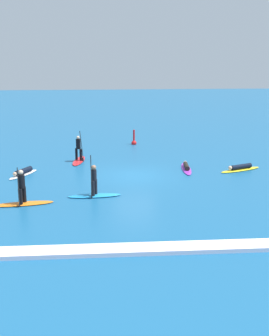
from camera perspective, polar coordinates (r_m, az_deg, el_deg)
ground_plane at (r=27.46m, az=-0.00°, el=-1.01°), size 120.00×120.00×0.00m
surfer_on_orange_board at (r=23.01m, az=-14.29°, el=-3.41°), size 3.12×1.11×2.00m
surfer_on_red_board at (r=31.10m, az=-7.21°, el=1.67°), size 1.09×2.82×2.21m
surfer_on_white_board at (r=28.41m, az=-14.20°, el=-0.58°), size 1.76×2.49×0.42m
surfer_on_blue_board at (r=23.63m, az=-5.23°, el=-2.76°), size 2.86×0.87×2.31m
surfer_on_purple_board at (r=29.12m, az=6.70°, el=0.10°), size 0.79×3.10×0.38m
surfer_on_yellow_board at (r=29.44m, az=13.50°, el=-0.03°), size 3.05×1.74×0.41m
marker_buoy at (r=36.49m, az=-0.07°, el=3.44°), size 0.43×0.43×1.32m
wave_crest at (r=17.55m, az=2.58°, el=-10.37°), size 17.90×0.90×0.18m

